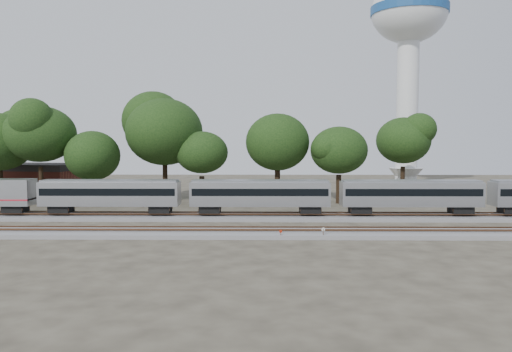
# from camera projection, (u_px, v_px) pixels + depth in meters

# --- Properties ---
(ground) EXTENTS (160.00, 160.00, 0.00)m
(ground) POSITION_uv_depth(u_px,v_px,m) (214.00, 228.00, 52.42)
(ground) COLOR #383328
(ground) RESTS_ON ground
(track_far) EXTENTS (160.00, 5.00, 0.73)m
(track_far) POSITION_uv_depth(u_px,v_px,m) (219.00, 217.00, 58.39)
(track_far) COLOR slate
(track_far) RESTS_ON ground
(track_near) EXTENTS (160.00, 5.00, 0.73)m
(track_near) POSITION_uv_depth(u_px,v_px,m) (210.00, 233.00, 48.42)
(track_near) COLOR slate
(track_near) RESTS_ON ground
(train) EXTENTS (101.85, 2.90, 4.27)m
(train) POSITION_uv_depth(u_px,v_px,m) (336.00, 193.00, 58.03)
(train) COLOR #ACAEB3
(train) RESTS_ON ground
(switch_stand_red) EXTENTS (0.27, 0.12, 0.89)m
(switch_stand_red) POSITION_uv_depth(u_px,v_px,m) (281.00, 233.00, 46.19)
(switch_stand_red) COLOR #512D19
(switch_stand_red) RESTS_ON ground
(switch_stand_white) EXTENTS (0.35, 0.09, 1.09)m
(switch_stand_white) POSITION_uv_depth(u_px,v_px,m) (323.00, 232.00, 46.31)
(switch_stand_white) COLOR #512D19
(switch_stand_white) RESTS_ON ground
(switch_lever) EXTENTS (0.51, 0.32, 0.30)m
(switch_lever) POSITION_uv_depth(u_px,v_px,m) (281.00, 237.00, 46.54)
(switch_lever) COLOR #512D19
(switch_lever) RESTS_ON ground
(water_tower) EXTENTS (14.02, 14.02, 38.80)m
(water_tower) POSITION_uv_depth(u_px,v_px,m) (409.00, 34.00, 91.86)
(water_tower) COLOR silver
(water_tower) RESTS_ON ground
(brick_building) EXTENTS (12.47, 9.72, 5.45)m
(brick_building) POSITION_uv_depth(u_px,v_px,m) (42.00, 181.00, 78.92)
(brick_building) COLOR maroon
(brick_building) RESTS_ON ground
(tree_1) EXTENTS (10.19, 10.19, 14.37)m
(tree_1) POSITION_uv_depth(u_px,v_px,m) (40.00, 134.00, 70.02)
(tree_1) COLOR black
(tree_1) RESTS_ON ground
(tree_2) EXTENTS (7.11, 7.11, 10.03)m
(tree_2) POSITION_uv_depth(u_px,v_px,m) (93.00, 156.00, 69.94)
(tree_2) COLOR black
(tree_2) RESTS_ON ground
(tree_3) EXTENTS (10.55, 10.55, 14.87)m
(tree_3) POSITION_uv_depth(u_px,v_px,m) (165.00, 132.00, 73.42)
(tree_3) COLOR black
(tree_3) RESTS_ON ground
(tree_4) EXTENTS (7.54, 7.54, 10.63)m
(tree_4) POSITION_uv_depth(u_px,v_px,m) (202.00, 153.00, 71.38)
(tree_4) COLOR black
(tree_4) RESTS_ON ground
(tree_5) EXTENTS (9.03, 9.03, 12.73)m
(tree_5) POSITION_uv_depth(u_px,v_px,m) (278.00, 142.00, 73.20)
(tree_5) COLOR black
(tree_5) RESTS_ON ground
(tree_6) EXTENTS (7.85, 7.85, 11.06)m
(tree_6) POSITION_uv_depth(u_px,v_px,m) (339.00, 150.00, 72.07)
(tree_6) COLOR black
(tree_6) RESTS_ON ground
(tree_7) EXTENTS (9.27, 9.27, 13.06)m
(tree_7) POSITION_uv_depth(u_px,v_px,m) (403.00, 141.00, 80.15)
(tree_7) COLOR black
(tree_7) RESTS_ON ground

